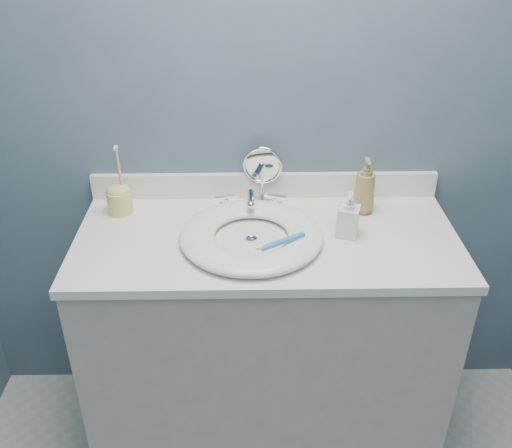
{
  "coord_description": "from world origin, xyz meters",
  "views": [
    {
      "loc": [
        -0.06,
        -0.57,
        1.84
      ],
      "look_at": [
        -0.04,
        0.94,
        0.94
      ],
      "focal_mm": 40.0,
      "sensor_mm": 36.0,
      "label": 1
    }
  ],
  "objects_px": {
    "soap_bottle_clear": "(349,215)",
    "toothbrush_holder": "(119,198)",
    "soap_bottle_amber": "(365,186)",
    "makeup_mirror": "(262,171)"
  },
  "relations": [
    {
      "from": "soap_bottle_clear",
      "to": "toothbrush_holder",
      "type": "relative_size",
      "value": 0.6
    },
    {
      "from": "soap_bottle_clear",
      "to": "toothbrush_holder",
      "type": "bearing_deg",
      "value": -175.34
    },
    {
      "from": "toothbrush_holder",
      "to": "soap_bottle_clear",
      "type": "bearing_deg",
      "value": -12.05
    },
    {
      "from": "makeup_mirror",
      "to": "soap_bottle_clear",
      "type": "relative_size",
      "value": 1.38
    },
    {
      "from": "soap_bottle_clear",
      "to": "soap_bottle_amber",
      "type": "bearing_deg",
      "value": 79.68
    },
    {
      "from": "toothbrush_holder",
      "to": "soap_bottle_amber",
      "type": "bearing_deg",
      "value": -0.66
    },
    {
      "from": "soap_bottle_amber",
      "to": "soap_bottle_clear",
      "type": "relative_size",
      "value": 1.32
    },
    {
      "from": "makeup_mirror",
      "to": "toothbrush_holder",
      "type": "relative_size",
      "value": 0.83
    },
    {
      "from": "makeup_mirror",
      "to": "soap_bottle_amber",
      "type": "bearing_deg",
      "value": -6.87
    },
    {
      "from": "soap_bottle_clear",
      "to": "toothbrush_holder",
      "type": "xyz_separation_m",
      "value": [
        -0.75,
        0.16,
        -0.02
      ]
    }
  ]
}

